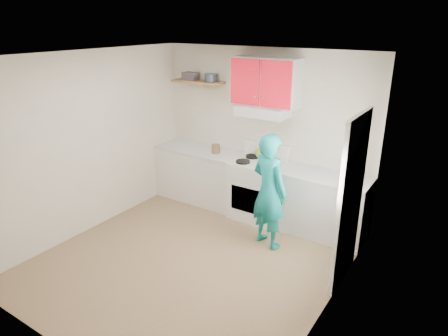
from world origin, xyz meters
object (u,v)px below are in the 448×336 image
Objects in this scene: stove at (257,189)px; tin at (211,78)px; kettle at (261,153)px; person at (269,191)px; crock at (216,149)px.

tin reaches higher than stove.
tin is 1.45m from kettle.
tin is 1.02× the size of kettle.
person is at bearing -50.75° from stove.
kettle is at bearing -0.10° from tin.
crock is 0.10× the size of person.
person is (1.33, -0.67, -0.18)m from crock.
tin is at bearing 169.25° from stove.
crock is at bearing -165.40° from kettle.
tin is at bearing -10.24° from person.
tin is 1.15m from crock.
person is (0.59, -0.85, -0.20)m from kettle.
stove is 0.92m from person.
person reaches higher than kettle.
stove is at bearing -10.75° from tin.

